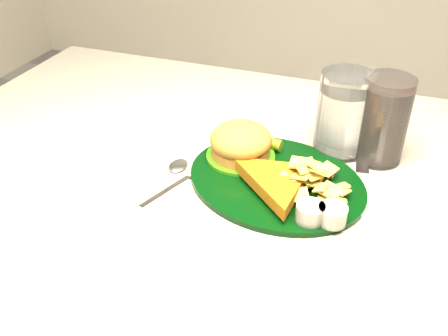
# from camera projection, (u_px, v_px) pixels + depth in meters

# --- Properties ---
(table) EXTENTS (1.20, 0.80, 0.75)m
(table) POSITION_uv_depth(u_px,v_px,m) (245.00, 334.00, 0.98)
(table) COLOR gray
(table) RESTS_ON ground
(dinner_plate) EXTENTS (0.34, 0.31, 0.06)m
(dinner_plate) POSITION_uv_depth(u_px,v_px,m) (277.00, 166.00, 0.74)
(dinner_plate) COLOR black
(dinner_plate) RESTS_ON table
(water_glass) EXTENTS (0.10, 0.10, 0.14)m
(water_glass) POSITION_uv_depth(u_px,v_px,m) (344.00, 113.00, 0.81)
(water_glass) COLOR white
(water_glass) RESTS_ON table
(cola_glass) EXTENTS (0.10, 0.10, 0.14)m
(cola_glass) POSITION_uv_depth(u_px,v_px,m) (383.00, 120.00, 0.78)
(cola_glass) COLOR black
(cola_glass) RESTS_ON table
(fork_napkin) EXTENTS (0.14, 0.17, 0.01)m
(fork_napkin) POSITION_uv_depth(u_px,v_px,m) (353.00, 191.00, 0.74)
(fork_napkin) COLOR white
(fork_napkin) RESTS_ON table
(spoon) EXTENTS (0.08, 0.14, 0.01)m
(spoon) POSITION_uv_depth(u_px,v_px,m) (166.00, 190.00, 0.74)
(spoon) COLOR white
(spoon) RESTS_ON table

